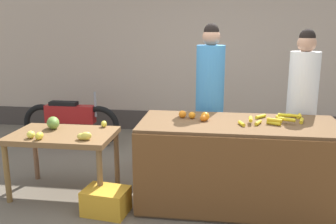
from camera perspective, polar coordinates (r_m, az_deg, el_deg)
The scene contains 12 objects.
ground_plane at distance 4.13m, azimuth 3.82°, elevation -13.59°, with size 24.00×24.00×0.00m, color #665B4C.
market_wall_back at distance 6.53m, azimuth 5.85°, elevation 9.22°, with size 9.17×0.23×2.90m.
fruit_stall_counter at distance 3.93m, azimuth 10.83°, elevation -8.02°, with size 2.04×0.91×0.90m.
side_table_wooden at distance 4.23m, azimuth -16.10°, elevation -4.29°, with size 1.13×0.73×0.71m.
banana_bunch_pile at distance 3.91m, azimuth 16.59°, elevation -1.08°, with size 0.70×0.54×0.07m.
orange_pile at distance 3.85m, azimuth 4.45°, elevation -0.61°, with size 0.33×0.20×0.09m.
mango_papaya_pile at distance 4.24m, azimuth -16.73°, elevation -2.29°, with size 0.74×0.69×0.14m.
vendor_woman_blue_shirt at distance 4.46m, azimuth 6.53°, elevation 1.50°, with size 0.34×0.34×1.90m.
vendor_woman_white_shirt at distance 4.55m, azimuth 20.16°, elevation 0.56°, with size 0.34×0.34×1.84m.
parked_motorcycle at distance 6.04m, azimuth -15.04°, elevation -1.25°, with size 1.60×0.18×0.88m.
produce_crate at distance 3.86m, azimuth -9.68°, elevation -13.59°, with size 0.44×0.32×0.26m, color gold.
produce_sack at distance 4.90m, azimuth -2.87°, elevation -6.22°, with size 0.36×0.30×0.46m, color maroon.
Camera 1 is at (0.24, -3.68, 1.85)m, focal length 38.90 mm.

